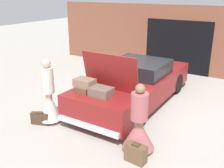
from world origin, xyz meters
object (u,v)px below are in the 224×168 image
at_px(person_left, 49,100).
at_px(suitcase_beside_left_person, 40,119).
at_px(car, 134,84).
at_px(suitcase_beside_right_person, 136,153).
at_px(person_right, 139,128).

bearing_deg(person_left, suitcase_beside_left_person, -38.92).
height_order(person_left, suitcase_beside_left_person, person_left).
relative_size(car, suitcase_beside_right_person, 10.75).
bearing_deg(car, suitcase_beside_right_person, -61.94).
distance_m(person_right, suitcase_beside_left_person, 2.76).
xyz_separation_m(car, suitcase_beside_left_person, (-1.42, -2.62, -0.44)).
height_order(car, suitcase_beside_right_person, car).
height_order(car, suitcase_beside_left_person, car).
bearing_deg(suitcase_beside_right_person, suitcase_beside_left_person, 177.94).
bearing_deg(suitcase_beside_left_person, person_left, 63.46).
distance_m(car, suitcase_beside_right_person, 3.11).
bearing_deg(suitcase_beside_right_person, car, 118.06).
height_order(suitcase_beside_left_person, suitcase_beside_right_person, suitcase_beside_right_person).
height_order(car, person_right, car).
relative_size(person_right, suitcase_beside_left_person, 3.05).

